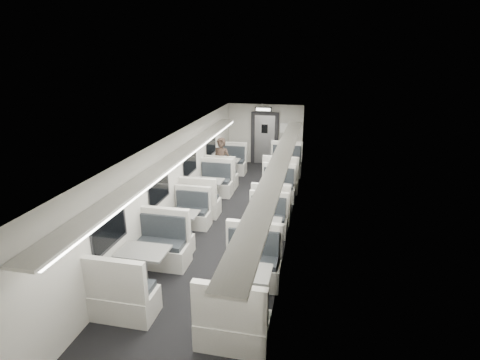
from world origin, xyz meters
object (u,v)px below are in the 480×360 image
at_px(booth_left_b, 208,192).
at_px(exit_sign, 263,109).
at_px(booth_left_c, 182,226).
at_px(booth_right_c, 263,234).
at_px(booth_right_b, 275,198).
at_px(booth_left_a, 227,170).
at_px(vestibule_door, 265,139).
at_px(booth_left_d, 145,268).
at_px(booth_right_a, 283,171).
at_px(passenger, 221,164).
at_px(booth_right_d, 244,290).

distance_m(booth_left_b, exit_sign, 4.64).
distance_m(booth_left_c, booth_right_c, 2.00).
height_order(booth_left_b, booth_right_b, booth_left_b).
distance_m(booth_left_a, booth_left_c, 4.54).
bearing_deg(vestibule_door, booth_right_c, -81.74).
xyz_separation_m(booth_left_d, exit_sign, (1.00, 8.40, 1.87)).
bearing_deg(booth_right_a, booth_right_b, -90.00).
distance_m(booth_left_c, booth_right_a, 5.05).
bearing_deg(passenger, booth_right_b, -20.42).
bearing_deg(booth_left_a, passenger, -87.60).
xyz_separation_m(booth_left_c, booth_left_d, (0.00, -2.03, 0.06)).
relative_size(booth_left_d, booth_right_b, 1.09).
distance_m(vestibule_door, exit_sign, 1.33).
distance_m(booth_right_b, booth_right_c, 2.25).
bearing_deg(booth_left_c, booth_right_d, -49.02).
height_order(booth_left_a, vestibule_door, vestibule_door).
height_order(booth_right_a, booth_right_b, booth_right_a).
xyz_separation_m(booth_left_b, booth_right_b, (2.00, -0.02, -0.01)).
xyz_separation_m(booth_left_a, exit_sign, (1.00, 1.83, 1.90)).
distance_m(booth_right_d, passenger, 6.30).
bearing_deg(booth_right_b, booth_right_c, -90.00).
height_order(booth_right_a, vestibule_door, vestibule_door).
bearing_deg(booth_left_d, booth_right_c, 45.07).
bearing_deg(exit_sign, booth_right_b, -76.44).
bearing_deg(booth_left_d, booth_left_a, 90.00).
xyz_separation_m(passenger, exit_sign, (0.96, 2.71, 1.42)).
bearing_deg(booth_left_a, exit_sign, 61.36).
xyz_separation_m(booth_right_d, exit_sign, (-1.00, 8.68, 1.87)).
height_order(passenger, vestibule_door, vestibule_door).
xyz_separation_m(booth_left_d, vestibule_door, (1.00, 8.89, 0.63)).
xyz_separation_m(booth_right_b, booth_right_d, (0.00, -4.53, 0.03)).
bearing_deg(exit_sign, booth_left_b, -103.64).
relative_size(booth_left_d, booth_right_d, 1.00).
height_order(passenger, exit_sign, exit_sign).
xyz_separation_m(booth_left_d, booth_right_b, (2.00, 4.26, -0.03)).
bearing_deg(booth_right_c, booth_right_d, -90.00).
bearing_deg(booth_right_c, passenger, 118.00).
relative_size(booth_right_a, booth_right_d, 1.02).
relative_size(booth_left_b, booth_right_c, 1.09).
xyz_separation_m(booth_left_a, booth_right_b, (2.00, -2.31, -0.01)).
xyz_separation_m(booth_right_b, booth_right_c, (0.00, -2.25, -0.02)).
relative_size(booth_left_a, booth_left_c, 1.09).
xyz_separation_m(vestibule_door, exit_sign, (0.00, -0.49, 1.24)).
distance_m(booth_left_a, exit_sign, 2.82).
distance_m(booth_right_a, booth_right_d, 6.94).
height_order(booth_left_a, passenger, passenger).
height_order(booth_left_c, booth_right_c, booth_right_c).
bearing_deg(booth_right_a, booth_left_a, -177.30).
height_order(booth_right_a, passenger, passenger).
height_order(booth_right_c, booth_right_d, booth_right_d).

